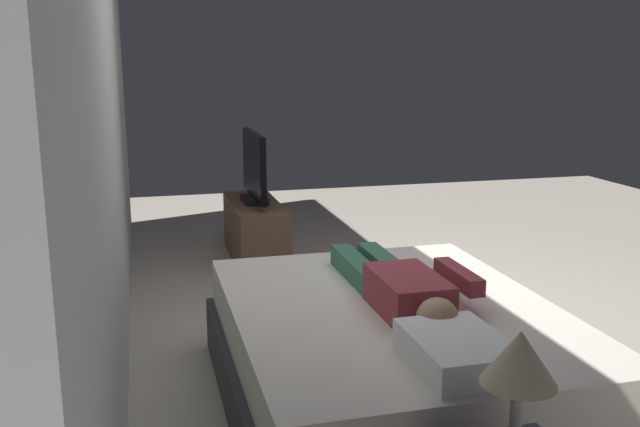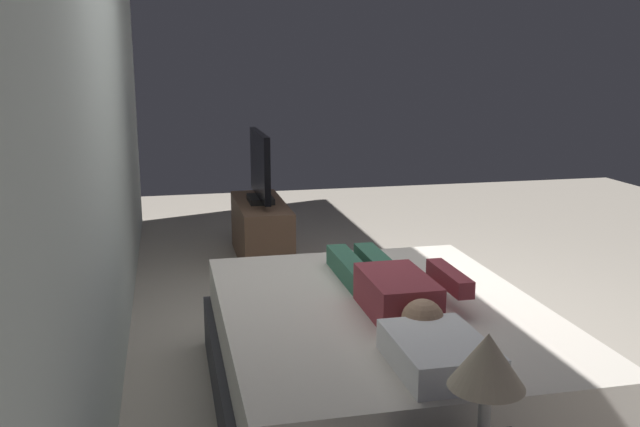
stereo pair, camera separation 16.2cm
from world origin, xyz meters
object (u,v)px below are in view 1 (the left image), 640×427
(pillow, at_px, (457,351))
(tv_stand, at_px, (255,231))
(bed, at_px, (391,359))
(remote, at_px, (463,284))
(tv, at_px, (254,169))
(lamp, at_px, (520,360))
(person, at_px, (401,286))

(pillow, distance_m, tv_stand, 3.45)
(bed, distance_m, pillow, 0.77)
(pillow, relative_size, remote, 3.20)
(remote, xyz_separation_m, tv, (2.55, 0.66, 0.24))
(tv_stand, xyz_separation_m, tv, (0.00, 0.00, 0.53))
(lamp, bearing_deg, tv, 1.33)
(bed, distance_m, tv_stand, 2.74)
(tv_stand, bearing_deg, pillow, -176.51)
(person, bearing_deg, tv, 5.42)
(lamp, bearing_deg, tv_stand, 1.33)
(person, height_order, remote, person)
(remote, bearing_deg, bed, 111.67)
(pillow, relative_size, person, 0.38)
(remote, height_order, lamp, lamp)
(tv_stand, distance_m, lamp, 4.09)
(bed, xyz_separation_m, pillow, (-0.69, 0.00, 0.34))
(bed, distance_m, person, 0.36)
(tv, bearing_deg, lamp, -178.67)
(tv, bearing_deg, person, -174.58)
(remote, xyz_separation_m, lamp, (-1.49, 0.57, 0.30))
(tv, bearing_deg, tv_stand, 180.00)
(tv_stand, distance_m, tv, 0.53)
(pillow, xyz_separation_m, tv, (3.42, 0.21, 0.18))
(bed, xyz_separation_m, tv_stand, (2.73, 0.21, -0.01))
(remote, height_order, tv_stand, remote)
(tv_stand, relative_size, lamp, 2.62)
(bed, height_order, lamp, lamp)
(remote, height_order, tv, tv)
(pillow, distance_m, lamp, 0.68)
(person, height_order, tv_stand, person)
(bed, relative_size, pillow, 4.20)
(remote, distance_m, lamp, 1.62)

